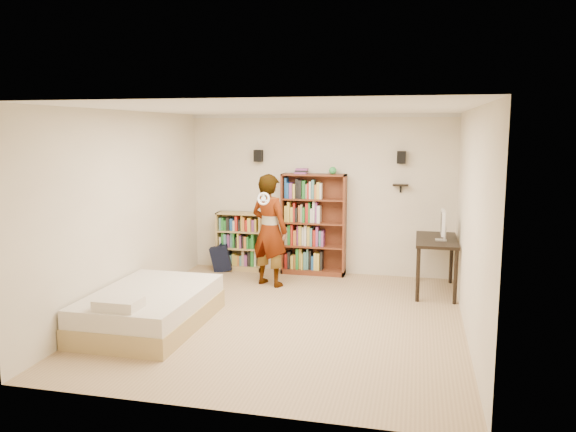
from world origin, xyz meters
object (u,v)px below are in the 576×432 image
at_px(person, 269,230).
at_px(daybed, 150,304).
at_px(low_bookshelf, 240,241).
at_px(tall_bookshelf, 314,224).
at_px(computer_desk, 436,265).

bearing_deg(person, daybed, 88.61).
relative_size(low_bookshelf, person, 0.57).
bearing_deg(tall_bookshelf, computer_desk, -17.92).
distance_m(tall_bookshelf, daybed, 3.42).
bearing_deg(person, tall_bookshelf, -100.35).
relative_size(computer_desk, daybed, 0.62).
distance_m(tall_bookshelf, person, 1.01).
height_order(low_bookshelf, daybed, low_bookshelf).
height_order(tall_bookshelf, computer_desk, tall_bookshelf).
distance_m(low_bookshelf, person, 1.20).
height_order(tall_bookshelf, person, person).
bearing_deg(daybed, tall_bookshelf, 63.16).
distance_m(low_bookshelf, computer_desk, 3.37).
bearing_deg(daybed, low_bookshelf, 85.93).
bearing_deg(tall_bookshelf, person, -123.13).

